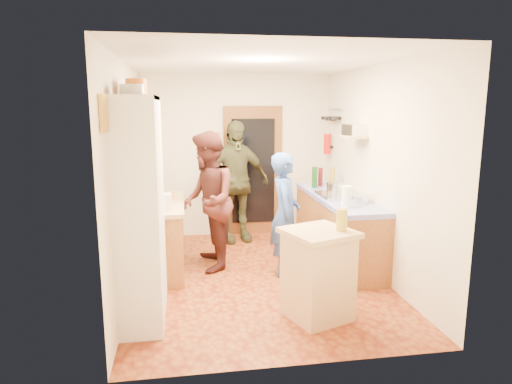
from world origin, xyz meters
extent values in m
cube|color=brown|center=(0.00, 0.00, -0.01)|extent=(3.00, 4.00, 0.02)
cube|color=silver|center=(0.00, 0.00, 2.61)|extent=(3.00, 4.00, 0.02)
cube|color=beige|center=(0.00, 2.01, 1.30)|extent=(3.00, 0.02, 2.60)
cube|color=beige|center=(0.00, -2.01, 1.30)|extent=(3.00, 0.02, 2.60)
cube|color=beige|center=(-1.51, 0.00, 1.30)|extent=(0.02, 4.00, 2.60)
cube|color=beige|center=(1.51, 0.00, 1.30)|extent=(0.02, 4.00, 2.60)
cube|color=brown|center=(0.25, 1.97, 1.05)|extent=(0.95, 0.06, 2.10)
cube|color=black|center=(0.25, 1.94, 1.05)|extent=(0.70, 0.02, 1.70)
cube|color=white|center=(-1.30, -0.80, 1.10)|extent=(0.40, 1.20, 2.20)
cube|color=white|center=(-1.30, -0.80, 2.18)|extent=(0.40, 1.14, 0.04)
cylinder|color=white|center=(-1.30, -1.08, 2.25)|extent=(0.22, 0.22, 0.09)
cylinder|color=orange|center=(-1.30, -0.69, 2.28)|extent=(0.20, 0.20, 0.16)
cylinder|color=orange|center=(-1.30, -0.49, 2.28)|extent=(0.19, 0.19, 0.17)
cube|color=#A16229|center=(-1.20, 0.45, 0.42)|extent=(0.60, 1.40, 0.85)
cube|color=tan|center=(-1.20, 0.45, 0.88)|extent=(0.64, 1.44, 0.05)
cube|color=white|center=(-1.15, 0.01, 0.99)|extent=(0.28, 0.21, 0.19)
cylinder|color=white|center=(-1.25, 0.35, 0.99)|extent=(0.19, 0.19, 0.18)
cylinder|color=orange|center=(-1.12, 0.53, 0.95)|extent=(0.25, 0.25, 0.10)
cube|color=tan|center=(-1.18, 0.97, 0.91)|extent=(0.33, 0.27, 0.02)
cube|color=#A16229|center=(1.20, 0.50, 0.42)|extent=(0.60, 2.20, 0.84)
cube|color=#2223B9|center=(1.20, 0.50, 0.87)|extent=(0.62, 2.22, 0.06)
cube|color=silver|center=(1.20, 0.42, 0.92)|extent=(0.55, 0.58, 0.04)
cylinder|color=silver|center=(1.15, 0.52, 1.01)|extent=(0.22, 0.22, 0.14)
cylinder|color=#143F14|center=(1.05, 1.14, 1.06)|extent=(0.09, 0.09, 0.32)
cylinder|color=#591419|center=(1.18, 1.27, 1.04)|extent=(0.08, 0.08, 0.28)
cylinder|color=olive|center=(1.31, 1.10, 1.05)|extent=(0.08, 0.08, 0.30)
cylinder|color=white|center=(1.05, -0.21, 1.03)|extent=(0.14, 0.14, 0.26)
cylinder|color=silver|center=(1.30, 0.03, 0.95)|extent=(0.30, 0.30, 0.10)
cube|color=tan|center=(0.42, -1.17, 0.43)|extent=(0.71, 0.71, 0.86)
cube|color=tan|center=(0.42, -1.17, 0.89)|extent=(0.80, 0.80, 0.05)
cube|color=white|center=(0.35, -1.15, 0.90)|extent=(0.43, 0.39, 0.02)
cylinder|color=#AD9E2D|center=(0.63, -1.22, 1.02)|extent=(0.14, 0.14, 0.21)
cylinder|color=silver|center=(1.46, 1.52, 2.05)|extent=(0.02, 0.65, 0.02)
cylinder|color=black|center=(1.40, 1.35, 1.92)|extent=(0.18, 0.18, 0.05)
cylinder|color=black|center=(1.40, 1.55, 1.90)|extent=(0.16, 0.16, 0.05)
cylinder|color=black|center=(1.40, 1.75, 1.91)|extent=(0.17, 0.17, 0.05)
cube|color=tan|center=(1.37, 0.45, 1.70)|extent=(0.26, 0.42, 0.03)
cube|color=silver|center=(1.37, 0.45, 1.79)|extent=(0.26, 0.33, 0.15)
cube|color=black|center=(1.47, 1.70, 1.45)|extent=(0.06, 0.10, 0.04)
cylinder|color=red|center=(1.41, 1.70, 1.50)|extent=(0.11, 0.11, 0.32)
cube|color=gold|center=(-1.48, -1.55, 2.05)|extent=(0.03, 0.25, 0.30)
imported|color=#304F9D|center=(0.39, 0.05, 0.77)|extent=(0.48, 0.63, 1.54)
imported|color=#401C19|center=(-0.55, 0.46, 0.90)|extent=(0.69, 0.88, 1.80)
imported|color=#3D3D25|center=(-0.08, 1.60, 0.94)|extent=(1.18, 0.69, 1.89)
camera|label=1|loc=(-0.87, -5.33, 2.12)|focal=32.00mm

